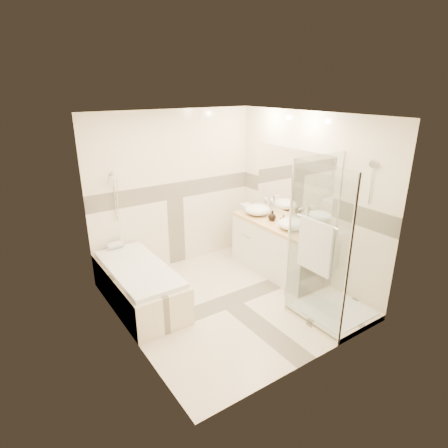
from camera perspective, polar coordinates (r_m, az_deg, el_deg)
room at (r=4.82m, az=1.15°, el=1.40°), size 2.82×3.02×2.52m
bathtub at (r=5.26m, az=-12.83°, el=-8.76°), size 0.75×1.70×0.56m
vanity at (r=5.96m, az=7.92°, el=-3.55°), size 0.58×1.62×0.85m
shower_enclosure at (r=4.95m, az=15.29°, el=-8.35°), size 0.96×0.93×2.04m
vessel_sink_near at (r=6.08m, az=5.17°, el=2.20°), size 0.42×0.42×0.17m
vessel_sink_far at (r=5.54m, az=10.27°, el=0.06°), size 0.40×0.40×0.16m
faucet_near at (r=6.20m, az=6.74°, el=3.18°), size 0.11×0.03×0.27m
faucet_far at (r=5.66m, az=11.89°, el=1.32°), size 0.12×0.03×0.29m
amenity_bottle_a at (r=5.66m, az=9.02°, el=0.57°), size 0.08×0.09×0.16m
amenity_bottle_b at (r=5.83m, az=7.35°, el=1.27°), size 0.14×0.14×0.16m
folded_towels at (r=6.29m, az=3.62°, el=2.50°), size 0.22×0.31×0.09m
rolled_towel at (r=5.75m, az=-16.26°, el=-3.09°), size 0.23×0.10×0.10m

